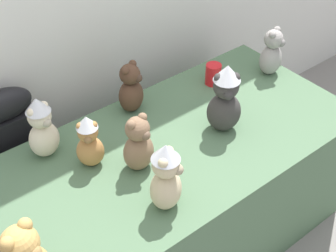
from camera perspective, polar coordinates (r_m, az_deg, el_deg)
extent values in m
cube|color=#4C6B4C|center=(2.33, 0.00, -8.95)|extent=(1.79, 0.83, 0.71)
cube|color=black|center=(2.49, -17.17, -5.96)|extent=(0.28, 0.13, 0.78)
ellipsoid|color=black|center=(2.20, -19.40, 2.32)|extent=(0.28, 0.13, 0.15)
ellipsoid|color=#383533|center=(2.13, 6.71, 1.69)|extent=(0.20, 0.19, 0.19)
sphere|color=#383533|center=(2.05, 7.00, 4.77)|extent=(0.11, 0.11, 0.11)
sphere|color=#383533|center=(2.01, 6.12, 5.75)|extent=(0.04, 0.04, 0.04)
sphere|color=#383533|center=(2.03, 8.08, 5.83)|extent=(0.04, 0.04, 0.04)
sphere|color=#32302E|center=(2.01, 7.23, 3.74)|extent=(0.05, 0.05, 0.05)
cone|color=silver|center=(2.01, 7.16, 6.35)|extent=(0.12, 0.12, 0.07)
ellipsoid|color=beige|center=(2.06, -14.63, -1.53)|extent=(0.15, 0.14, 0.16)
sphere|color=beige|center=(1.98, -15.19, 1.10)|extent=(0.10, 0.10, 0.10)
sphere|color=beige|center=(1.95, -16.08, 1.54)|extent=(0.04, 0.04, 0.04)
sphere|color=beige|center=(1.97, -14.70, 2.40)|extent=(0.04, 0.04, 0.04)
sphere|color=#ABA08A|center=(1.96, -14.40, 0.41)|extent=(0.04, 0.04, 0.04)
cone|color=silver|center=(1.95, -15.49, 2.45)|extent=(0.10, 0.10, 0.06)
ellipsoid|color=gray|center=(2.55, 12.20, 7.81)|extent=(0.16, 0.15, 0.16)
sphere|color=gray|center=(2.49, 12.58, 10.16)|extent=(0.10, 0.10, 0.10)
sphere|color=gray|center=(2.45, 12.44, 10.64)|extent=(0.04, 0.04, 0.04)
sphere|color=gray|center=(2.50, 12.97, 11.20)|extent=(0.04, 0.04, 0.04)
sphere|color=slate|center=(2.49, 13.45, 9.70)|extent=(0.04, 0.04, 0.04)
ellipsoid|color=#CCB78E|center=(1.79, -0.22, -7.61)|extent=(0.18, 0.18, 0.17)
sphere|color=#CCB78E|center=(1.69, -0.23, -4.72)|extent=(0.10, 0.10, 0.10)
sphere|color=#CCB78E|center=(1.64, -0.57, -4.47)|extent=(0.04, 0.04, 0.04)
sphere|color=#CCB78E|center=(1.69, 0.10, -3.03)|extent=(0.04, 0.04, 0.04)
sphere|color=#9D8E71|center=(1.69, 1.18, -5.25)|extent=(0.04, 0.04, 0.04)
cone|color=silver|center=(1.65, -0.24, -3.19)|extent=(0.11, 0.11, 0.07)
ellipsoid|color=#7F6047|center=(1.94, -3.55, -3.11)|extent=(0.15, 0.14, 0.17)
sphere|color=#7F6047|center=(1.85, -3.70, -0.33)|extent=(0.10, 0.10, 0.10)
sphere|color=#7F6047|center=(1.81, -4.43, 0.14)|extent=(0.04, 0.04, 0.04)
sphere|color=#7F6047|center=(1.85, -3.08, 1.06)|extent=(0.04, 0.04, 0.04)
sphere|color=brown|center=(1.84, -2.74, -1.11)|extent=(0.04, 0.04, 0.04)
ellipsoid|color=#4C3323|center=(2.24, -4.45, 3.66)|extent=(0.17, 0.16, 0.16)
sphere|color=#4C3323|center=(2.17, -4.61, 6.22)|extent=(0.10, 0.10, 0.10)
sphere|color=#4C3323|center=(2.13, -5.06, 6.66)|extent=(0.04, 0.04, 0.04)
sphere|color=#4C3323|center=(2.17, -4.27, 7.46)|extent=(0.04, 0.04, 0.04)
sphere|color=#412E23|center=(2.16, -3.63, 5.77)|extent=(0.04, 0.04, 0.04)
ellipsoid|color=#B27A42|center=(1.98, -9.30, -3.00)|extent=(0.15, 0.14, 0.14)
sphere|color=#B27A42|center=(1.91, -9.62, -0.71)|extent=(0.08, 0.08, 0.08)
sphere|color=#B27A42|center=(1.89, -10.52, -0.02)|extent=(0.03, 0.03, 0.03)
sphere|color=#B27A42|center=(1.89, -8.94, 0.13)|extent=(0.03, 0.03, 0.03)
sphere|color=olive|center=(1.89, -9.58, -1.59)|extent=(0.04, 0.04, 0.04)
cone|color=silver|center=(1.88, -9.79, 0.47)|extent=(0.09, 0.09, 0.05)
sphere|color=tan|center=(1.49, -17.40, -13.38)|extent=(0.12, 0.12, 0.12)
sphere|color=tan|center=(1.44, -18.75, -13.24)|extent=(0.04, 0.04, 0.04)
sphere|color=tan|center=(1.47, -16.81, -11.31)|extent=(0.04, 0.04, 0.04)
cylinder|color=red|center=(2.44, 5.45, 6.22)|extent=(0.08, 0.08, 0.11)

